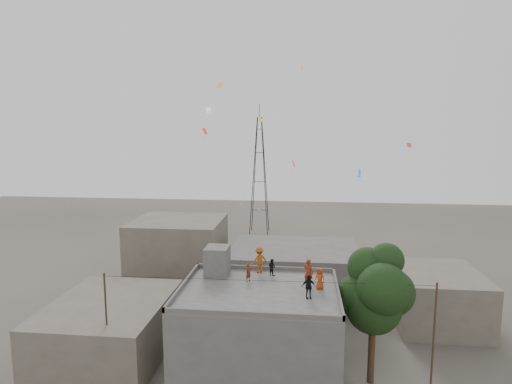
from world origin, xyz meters
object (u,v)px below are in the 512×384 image
stair_head_box (217,261)px  person_red_adult (308,273)px  person_dark_adult (308,287)px  transmission_tower (259,175)px  tree (376,291)px

stair_head_box → person_red_adult: size_ratio=1.12×
person_red_adult → person_dark_adult: bearing=121.6°
transmission_tower → person_dark_adult: transmission_tower is taller
tree → stair_head_box: bearing=169.3°
tree → transmission_tower: 41.12m
person_red_adult → transmission_tower: bearing=-47.5°
transmission_tower → stair_head_box: bearing=-88.8°
tree → person_dark_adult: bearing=-159.8°
transmission_tower → tree: bearing=-73.9°
tree → person_red_adult: 4.38m
person_red_adult → person_dark_adult: person_red_adult is taller
stair_head_box → transmission_tower: transmission_tower is taller
stair_head_box → person_dark_adult: bearing=-29.7°
stair_head_box → person_red_adult: 6.48m
stair_head_box → person_red_adult: (6.31, -1.49, -0.10)m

